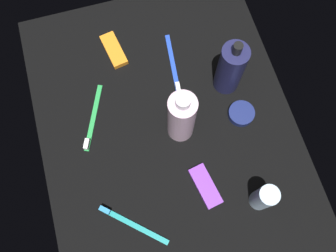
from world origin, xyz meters
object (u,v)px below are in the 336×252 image
(snack_bar_purple, at_px, (205,186))
(lotion_bottle, at_px, (230,68))
(cream_tin_left, at_px, (241,114))
(bodywash_bottle, at_px, (181,117))
(deodorant_stick, at_px, (264,198))
(toothbrush_green, at_px, (92,121))
(toothbrush_teal, at_px, (129,223))
(toothbrush_blue, at_px, (174,67))
(snack_bar_orange, at_px, (114,50))

(snack_bar_purple, bearing_deg, lotion_bottle, -39.17)
(lotion_bottle, distance_m, cream_tin_left, 0.12)
(bodywash_bottle, height_order, deodorant_stick, bodywash_bottle)
(bodywash_bottle, bearing_deg, snack_bar_purple, -173.96)
(lotion_bottle, relative_size, deodorant_stick, 1.80)
(lotion_bottle, distance_m, snack_bar_purple, 0.29)
(deodorant_stick, relative_size, cream_tin_left, 1.59)
(bodywash_bottle, height_order, toothbrush_green, bodywash_bottle)
(lotion_bottle, distance_m, toothbrush_teal, 0.44)
(toothbrush_blue, height_order, toothbrush_green, same)
(toothbrush_blue, distance_m, snack_bar_orange, 0.17)
(deodorant_stick, relative_size, toothbrush_blue, 0.58)
(lotion_bottle, distance_m, snack_bar_orange, 0.32)
(toothbrush_green, bearing_deg, toothbrush_teal, -173.68)
(toothbrush_teal, distance_m, snack_bar_orange, 0.46)
(bodywash_bottle, relative_size, toothbrush_teal, 1.39)
(toothbrush_green, height_order, snack_bar_purple, toothbrush_green)
(deodorant_stick, height_order, snack_bar_purple, deodorant_stick)
(bodywash_bottle, height_order, snack_bar_purple, bodywash_bottle)
(snack_bar_purple, distance_m, snack_bar_orange, 0.44)
(toothbrush_blue, height_order, cream_tin_left, toothbrush_blue)
(bodywash_bottle, distance_m, snack_bar_purple, 0.18)
(snack_bar_orange, bearing_deg, bodywash_bottle, -167.34)
(toothbrush_teal, relative_size, snack_bar_orange, 1.36)
(toothbrush_blue, relative_size, snack_bar_orange, 1.73)
(toothbrush_teal, height_order, snack_bar_purple, toothbrush_teal)
(bodywash_bottle, bearing_deg, cream_tin_left, -91.76)
(lotion_bottle, height_order, snack_bar_purple, lotion_bottle)
(bodywash_bottle, xyz_separation_m, toothbrush_green, (0.08, 0.21, -0.08))
(lotion_bottle, bearing_deg, snack_bar_purple, 151.25)
(snack_bar_orange, xyz_separation_m, cream_tin_left, (-0.27, -0.27, 0.00))
(deodorant_stick, bearing_deg, bodywash_bottle, 30.06)
(bodywash_bottle, xyz_separation_m, snack_bar_orange, (0.26, 0.11, -0.08))
(toothbrush_teal, xyz_separation_m, cream_tin_left, (0.18, -0.34, 0.00))
(snack_bar_orange, bearing_deg, deodorant_stick, -163.82)
(bodywash_bottle, distance_m, deodorant_stick, 0.26)
(bodywash_bottle, xyz_separation_m, toothbrush_teal, (-0.19, 0.18, -0.08))
(toothbrush_teal, bearing_deg, lotion_bottle, -49.87)
(lotion_bottle, bearing_deg, cream_tin_left, -174.88)
(toothbrush_teal, relative_size, toothbrush_green, 0.83)
(bodywash_bottle, height_order, toothbrush_blue, bodywash_bottle)
(cream_tin_left, bearing_deg, snack_bar_orange, 45.17)
(deodorant_stick, xyz_separation_m, cream_tin_left, (0.22, -0.03, -0.04))
(bodywash_bottle, distance_m, snack_bar_orange, 0.30)
(bodywash_bottle, relative_size, snack_bar_purple, 1.89)
(snack_bar_purple, bearing_deg, deodorant_stick, -130.95)
(toothbrush_blue, xyz_separation_m, cream_tin_left, (-0.18, -0.13, 0.00))
(snack_bar_orange, relative_size, cream_tin_left, 1.57)
(cream_tin_left, bearing_deg, toothbrush_teal, 118.32)
(toothbrush_green, xyz_separation_m, snack_bar_orange, (0.18, -0.10, 0.00))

